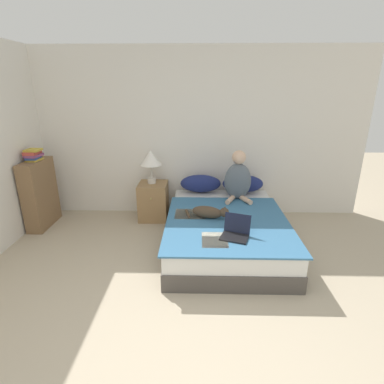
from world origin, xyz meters
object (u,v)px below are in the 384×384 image
object	(u,v)px
pillow_far	(243,184)
table_lamp	(151,159)
cat_tabby	(210,212)
bookshelf	(40,194)
book_stack_top	(33,155)
laptop_open	(235,232)
person_sitting	(238,179)
bed	(225,230)
pillow_near	(201,183)
nightstand	(154,201)

from	to	relation	value
pillow_far	table_lamp	distance (m)	1.46
cat_tabby	bookshelf	world-z (taller)	bookshelf
pillow_far	book_stack_top	bearing A→B (deg)	-173.14
cat_tabby	laptop_open	world-z (taller)	laptop_open
person_sitting	bookshelf	bearing A→B (deg)	-178.63
bed	laptop_open	bearing A→B (deg)	-84.98
bed	book_stack_top	xyz separation A→B (m)	(-2.68, 0.52, 0.87)
book_stack_top	bookshelf	bearing A→B (deg)	-113.44
person_sitting	laptop_open	bearing A→B (deg)	-97.48
pillow_near	pillow_far	world-z (taller)	same
person_sitting	bookshelf	xyz separation A→B (m)	(-2.88, -0.07, -0.23)
pillow_near	laptop_open	xyz separation A→B (m)	(0.38, -1.48, -0.09)
table_lamp	book_stack_top	xyz separation A→B (m)	(-1.60, -0.32, 0.13)
bookshelf	book_stack_top	xyz separation A→B (m)	(0.00, 0.00, 0.58)
person_sitting	laptop_open	distance (m)	1.22
person_sitting	book_stack_top	size ratio (longest dim) A/B	2.83
person_sitting	laptop_open	xyz separation A→B (m)	(-0.16, -1.18, -0.25)
nightstand	bookshelf	bearing A→B (deg)	-169.77
laptop_open	book_stack_top	xyz separation A→B (m)	(-2.73, 1.12, 0.61)
pillow_far	table_lamp	size ratio (longest dim) A/B	1.23
pillow_far	person_sitting	bearing A→B (deg)	-112.15
person_sitting	cat_tabby	world-z (taller)	person_sitting
pillow_far	person_sitting	size ratio (longest dim) A/B	0.87
pillow_near	nightstand	xyz separation A→B (m)	(-0.73, -0.07, -0.27)
table_lamp	book_stack_top	bearing A→B (deg)	-168.82
laptop_open	table_lamp	bearing A→B (deg)	147.53
book_stack_top	pillow_near	bearing A→B (deg)	8.74
person_sitting	table_lamp	bearing A→B (deg)	169.00
nightstand	bookshelf	size ratio (longest dim) A/B	0.58
bed	cat_tabby	world-z (taller)	cat_tabby
bookshelf	book_stack_top	bearing A→B (deg)	66.56
laptop_open	bookshelf	distance (m)	2.95
pillow_far	pillow_near	bearing A→B (deg)	180.00
pillow_far	cat_tabby	world-z (taller)	pillow_far
pillow_near	bookshelf	xyz separation A→B (m)	(-2.35, -0.36, -0.06)
pillow_far	bed	bearing A→B (deg)	-110.30
person_sitting	cat_tabby	size ratio (longest dim) A/B	1.30
person_sitting	table_lamp	world-z (taller)	person_sitting
bed	person_sitting	world-z (taller)	person_sitting
book_stack_top	laptop_open	bearing A→B (deg)	-22.26
bed	pillow_far	bearing A→B (deg)	69.70
pillow_far	laptop_open	bearing A→B (deg)	-100.55
cat_tabby	book_stack_top	world-z (taller)	book_stack_top
book_stack_top	bed	bearing A→B (deg)	-11.08
person_sitting	pillow_far	bearing A→B (deg)	67.85
person_sitting	book_stack_top	xyz separation A→B (m)	(-2.88, -0.07, 0.35)
nightstand	bookshelf	distance (m)	1.65
pillow_near	table_lamp	bearing A→B (deg)	-176.56
pillow_near	pillow_far	bearing A→B (deg)	0.00
cat_tabby	table_lamp	bearing A→B (deg)	150.42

